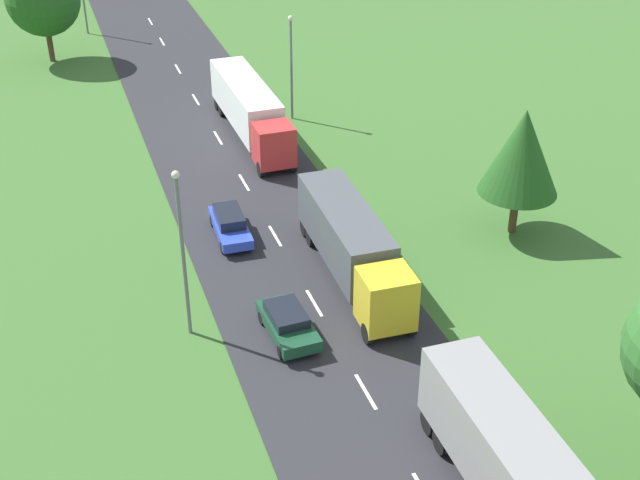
{
  "coord_description": "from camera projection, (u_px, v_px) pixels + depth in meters",
  "views": [
    {
      "loc": [
        -10.99,
        -1.34,
        24.48
      ],
      "look_at": [
        1.17,
        34.45,
        2.09
      ],
      "focal_mm": 47.93,
      "sensor_mm": 36.0,
      "label": 1
    }
  ],
  "objects": [
    {
      "name": "truck_lead",
      "position": [
        523.0,
        479.0,
        29.65
      ],
      "size": [
        2.58,
        12.43,
        3.76
      ],
      "color": "orange",
      "rests_on": "road"
    },
    {
      "name": "truck_second",
      "position": [
        352.0,
        244.0,
        43.57
      ],
      "size": [
        2.78,
        11.7,
        3.55
      ],
      "color": "yellow",
      "rests_on": "road"
    },
    {
      "name": "truck_third",
      "position": [
        250.0,
        108.0,
        59.32
      ],
      "size": [
        2.59,
        13.51,
        3.65
      ],
      "color": "red",
      "rests_on": "road"
    },
    {
      "name": "lamppost_third",
      "position": [
        291.0,
        62.0,
        61.09
      ],
      "size": [
        0.36,
        0.36,
        7.68
      ],
      "color": "slate",
      "rests_on": "ground"
    },
    {
      "name": "road",
      "position": [
        369.0,
        398.0,
        36.56
      ],
      "size": [
        10.0,
        140.0,
        0.06
      ],
      "primitive_type": "cube",
      "color": "#2B2B30",
      "rests_on": "ground"
    },
    {
      "name": "car_fourth",
      "position": [
        230.0,
        224.0,
        47.9
      ],
      "size": [
        1.89,
        4.64,
        1.49
      ],
      "color": "blue",
      "rests_on": "road"
    },
    {
      "name": "car_third",
      "position": [
        288.0,
        323.0,
        39.92
      ],
      "size": [
        2.07,
        4.26,
        1.38
      ],
      "color": "#19472D",
      "rests_on": "road"
    },
    {
      "name": "tree_birch",
      "position": [
        522.0,
        152.0,
        46.32
      ],
      "size": [
        4.42,
        4.42,
        7.43
      ],
      "color": "#513823",
      "rests_on": "ground"
    },
    {
      "name": "lane_marking_centre",
      "position": [
        388.0,
        430.0,
        34.79
      ],
      "size": [
        0.16,
        124.23,
        0.01
      ],
      "color": "white",
      "rests_on": "road"
    },
    {
      "name": "lamppost_second",
      "position": [
        182.0,
        247.0,
        38.19
      ],
      "size": [
        0.36,
        0.36,
        8.53
      ],
      "color": "slate",
      "rests_on": "ground"
    }
  ]
}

